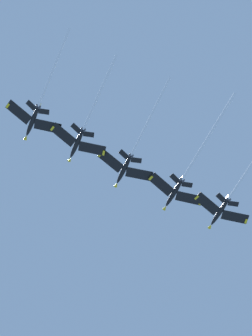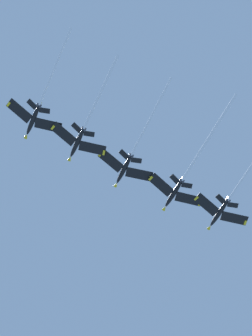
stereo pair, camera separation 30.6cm
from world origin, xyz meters
The scene contains 5 objects.
jet_far_left centered at (2.64, 12.71, 176.40)m, with size 29.09×30.83×15.51m.
jet_inner_left centered at (-9.96, 2.10, 175.26)m, with size 28.47×30.28×16.50m.
jet_centre centered at (-22.27, -11.10, 177.21)m, with size 29.86×32.26×15.72m.
jet_inner_right centered at (-38.31, -21.50, 175.28)m, with size 33.14×34.89×17.65m.
jet_far_right centered at (-50.66, -32.75, 175.14)m, with size 33.32×35.66×18.35m.
Camera 2 is at (-26.02, 9.26, 1.92)m, focal length 56.68 mm.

